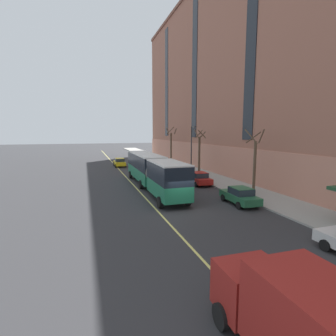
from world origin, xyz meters
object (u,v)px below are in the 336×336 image
at_px(parked_car_red_0, 199,178).
at_px(parked_car_silver_1, 178,170).
at_px(city_bus, 152,170).
at_px(street_lamp, 192,145).
at_px(parked_car_darkgray_4, 164,165).
at_px(parked_car_green_6, 240,196).
at_px(street_tree_mid_block, 255,162).
at_px(street_tree_far_downtown, 171,145).
at_px(street_tree_far_uptown, 199,151).
at_px(taxi_cab, 120,162).

bearing_deg(parked_car_red_0, parked_car_silver_1, 91.39).
xyz_separation_m(city_bus, street_lamp, (7.69, 6.75, 2.33)).
bearing_deg(parked_car_darkgray_4, parked_car_green_6, -89.84).
distance_m(parked_car_red_0, parked_car_silver_1, 6.92).
bearing_deg(parked_car_silver_1, street_tree_mid_block, -75.75).
distance_m(parked_car_darkgray_4, street_tree_far_downtown, 8.07).
xyz_separation_m(parked_car_green_6, street_tree_far_uptown, (3.40, 16.25, 2.74)).
xyz_separation_m(parked_car_green_6, street_lamp, (1.86, 15.49, 3.69)).
bearing_deg(parked_car_darkgray_4, parked_car_red_0, -89.13).
xyz_separation_m(taxi_cab, street_tree_mid_block, (10.32, -26.31, 2.58)).
xyz_separation_m(city_bus, parked_car_darkgray_4, (5.76, 14.41, -1.36)).
distance_m(parked_car_green_6, street_tree_far_downtown, 30.14).
bearing_deg(taxi_cab, parked_car_darkgray_4, -40.73).
relative_size(parked_car_silver_1, street_lamp, 0.62).
bearing_deg(street_tree_mid_block, parked_car_red_0, 116.55).
relative_size(parked_car_green_6, street_lamp, 0.63).
bearing_deg(parked_car_darkgray_4, parked_car_silver_1, -89.64).
xyz_separation_m(parked_car_silver_1, parked_car_green_6, (0.02, -16.15, 0.00)).
distance_m(street_tree_mid_block, street_tree_far_downtown, 27.05).
relative_size(city_bus, taxi_cab, 3.96).
distance_m(taxi_cab, street_tree_far_uptown, 16.69).
bearing_deg(parked_car_red_0, street_tree_far_uptown, 65.16).
bearing_deg(city_bus, parked_car_red_0, 4.70).
xyz_separation_m(parked_car_darkgray_4, street_tree_far_uptown, (3.46, -6.90, 2.74)).
bearing_deg(street_tree_mid_block, street_tree_far_uptown, 89.94).
distance_m(street_tree_mid_block, street_tree_far_uptown, 13.49).
bearing_deg(street_tree_far_downtown, taxi_cab, -175.89).
bearing_deg(street_tree_mid_block, city_bus, 146.99).
height_order(street_tree_mid_block, street_tree_far_downtown, street_tree_far_downtown).
relative_size(parked_car_red_0, parked_car_darkgray_4, 1.00).
bearing_deg(parked_car_darkgray_4, city_bus, -111.80).
relative_size(taxi_cab, street_tree_far_uptown, 0.69).
bearing_deg(parked_car_red_0, parked_car_darkgray_4, 90.87).
bearing_deg(street_tree_far_downtown, street_tree_mid_block, -90.04).
xyz_separation_m(city_bus, parked_car_red_0, (5.98, 0.49, -1.36)).
bearing_deg(street_tree_far_uptown, parked_car_green_6, -101.81).
bearing_deg(street_tree_far_uptown, parked_car_darkgray_4, 116.62).
relative_size(parked_car_red_0, parked_car_green_6, 1.04).
relative_size(street_tree_mid_block, street_tree_far_downtown, 0.90).
bearing_deg(street_lamp, parked_car_red_0, -105.31).
distance_m(city_bus, street_lamp, 10.49).
xyz_separation_m(parked_car_green_6, taxi_cab, (-6.93, 29.06, 0.00)).
height_order(parked_car_red_0, street_tree_mid_block, street_tree_mid_block).
xyz_separation_m(street_tree_mid_block, street_lamp, (-1.52, 12.73, 1.11)).
bearing_deg(parked_car_silver_1, parked_car_green_6, -89.93).
relative_size(parked_car_green_6, street_tree_far_uptown, 0.66).
bearing_deg(street_tree_mid_block, parked_car_silver_1, 104.25).
distance_m(parked_car_red_0, taxi_cab, 21.06).
distance_m(city_bus, parked_car_darkgray_4, 15.58).
distance_m(parked_car_silver_1, street_lamp, 4.20).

